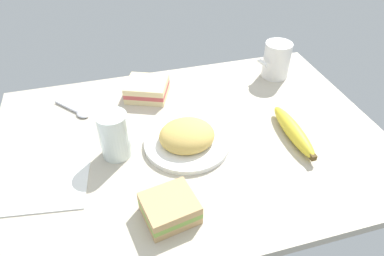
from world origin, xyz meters
TOP-DOWN VIEW (x-y plane):
  - tabletop at (0.00, 0.00)cm, footprint 90.00×64.00cm
  - plate_of_food at (1.69, 1.82)cm, footprint 19.58×19.58cm
  - coffee_mug_black at (-30.99, -20.56)cm, footprint 9.86×7.63cm
  - sandwich_main at (6.94, -20.11)cm, footprint 13.45×12.88cm
  - sandwich_side at (9.79, 20.02)cm, footprint 10.70×9.95cm
  - glass_of_milk at (17.33, 0.62)cm, footprint 6.50×6.50cm
  - banana at (-22.77, 5.95)cm, footprint 3.91×19.09cm
  - spoon at (25.78, -17.27)cm, footprint 8.98×10.11cm
  - paper_napkin at (31.81, 5.27)cm, footprint 17.85×17.85cm

SIDE VIEW (x-z plane):
  - tabletop at x=0.00cm, z-range 0.00..2.00cm
  - paper_napkin at x=31.81cm, z-range 2.00..2.30cm
  - spoon at x=25.78cm, z-range 1.98..2.78cm
  - banana at x=-22.77cm, z-range 2.00..5.55cm
  - plate_of_food at x=1.69cm, z-range 1.01..6.85cm
  - sandwich_side at x=9.79cm, z-range 2.00..6.40cm
  - sandwich_main at x=6.94cm, z-range 2.00..6.40cm
  - glass_of_milk at x=17.33cm, z-range 1.56..12.24cm
  - coffee_mug_black at x=-30.99cm, z-range 2.14..12.44cm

